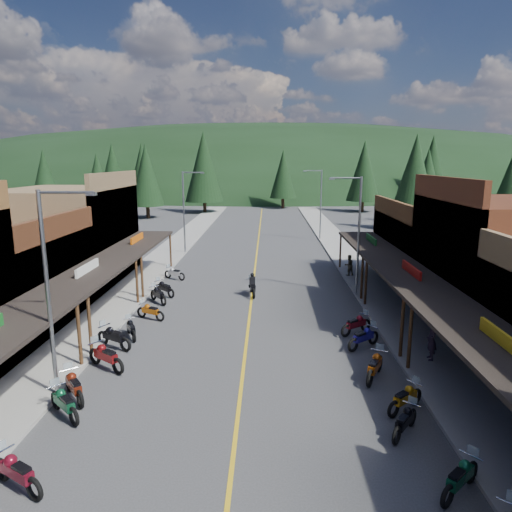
# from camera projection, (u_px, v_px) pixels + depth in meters

# --- Properties ---
(ground) EXTENTS (220.00, 220.00, 0.00)m
(ground) POSITION_uv_depth(u_px,v_px,m) (247.00, 339.00, 23.43)
(ground) COLOR #38383A
(ground) RESTS_ON ground
(centerline) EXTENTS (0.15, 90.00, 0.01)m
(centerline) POSITION_uv_depth(u_px,v_px,m) (256.00, 258.00, 43.00)
(centerline) COLOR gold
(centerline) RESTS_ON ground
(sidewalk_west) EXTENTS (3.40, 94.00, 0.15)m
(sidewalk_west) POSITION_uv_depth(u_px,v_px,m) (165.00, 257.00, 43.20)
(sidewalk_west) COLOR gray
(sidewalk_west) RESTS_ON ground
(sidewalk_east) EXTENTS (3.40, 94.00, 0.15)m
(sidewalk_east) POSITION_uv_depth(u_px,v_px,m) (349.00, 258.00, 42.77)
(sidewalk_east) COLOR gray
(sidewalk_east) RESTS_ON ground
(shop_west_3) EXTENTS (10.90, 10.20, 8.20)m
(shop_west_3) POSITION_uv_depth(u_px,v_px,m) (70.00, 235.00, 34.10)
(shop_west_3) COLOR brown
(shop_west_3) RESTS_ON ground
(shop_east_2) EXTENTS (10.90, 9.00, 8.20)m
(shop_east_2) POSITION_uv_depth(u_px,v_px,m) (509.00, 267.00, 24.04)
(shop_east_2) COLOR #562B19
(shop_east_2) RESTS_ON ground
(shop_east_3) EXTENTS (10.90, 10.20, 6.20)m
(shop_east_3) POSITION_uv_depth(u_px,v_px,m) (439.00, 250.00, 33.63)
(shop_east_3) COLOR #4C2D16
(shop_east_3) RESTS_ON ground
(streetlight_0) EXTENTS (2.16, 0.18, 8.00)m
(streetlight_0) POSITION_uv_depth(u_px,v_px,m) (51.00, 286.00, 16.82)
(streetlight_0) COLOR gray
(streetlight_0) RESTS_ON ground
(streetlight_1) EXTENTS (2.16, 0.18, 8.00)m
(streetlight_1) POSITION_uv_depth(u_px,v_px,m) (185.00, 208.00, 44.21)
(streetlight_1) COLOR gray
(streetlight_1) RESTS_ON ground
(streetlight_2) EXTENTS (2.16, 0.18, 8.00)m
(streetlight_2) POSITION_uv_depth(u_px,v_px,m) (357.00, 231.00, 30.17)
(streetlight_2) COLOR gray
(streetlight_2) RESTS_ON ground
(streetlight_3) EXTENTS (2.16, 0.18, 8.00)m
(streetlight_3) POSITION_uv_depth(u_px,v_px,m) (320.00, 201.00, 51.70)
(streetlight_3) COLOR gray
(streetlight_3) RESTS_ON ground
(ridge_hill) EXTENTS (310.00, 140.00, 60.00)m
(ridge_hill) POSITION_uv_depth(u_px,v_px,m) (264.00, 188.00, 155.52)
(ridge_hill) COLOR black
(ridge_hill) RESTS_ON ground
(pine_0) EXTENTS (5.04, 5.04, 11.00)m
(pine_0) POSITION_uv_depth(u_px,v_px,m) (44.00, 175.00, 83.74)
(pine_0) COLOR black
(pine_0) RESTS_ON ground
(pine_1) EXTENTS (5.88, 5.88, 12.50)m
(pine_1) POSITION_uv_depth(u_px,v_px,m) (142.00, 170.00, 91.02)
(pine_1) COLOR black
(pine_1) RESTS_ON ground
(pine_2) EXTENTS (6.72, 6.72, 14.00)m
(pine_2) POSITION_uv_depth(u_px,v_px,m) (204.00, 167.00, 78.79)
(pine_2) COLOR black
(pine_2) RESTS_ON ground
(pine_3) EXTENTS (5.04, 5.04, 11.00)m
(pine_3) POSITION_uv_depth(u_px,v_px,m) (283.00, 174.00, 86.58)
(pine_3) COLOR black
(pine_3) RESTS_ON ground
(pine_4) EXTENTS (5.88, 5.88, 12.50)m
(pine_4) POSITION_uv_depth(u_px,v_px,m) (364.00, 171.00, 80.21)
(pine_4) COLOR black
(pine_4) RESTS_ON ground
(pine_5) EXTENTS (6.72, 6.72, 14.00)m
(pine_5) POSITION_uv_depth(u_px,v_px,m) (432.00, 166.00, 91.41)
(pine_5) COLOR black
(pine_5) RESTS_ON ground
(pine_6) EXTENTS (5.04, 5.04, 11.00)m
(pine_6) POSITION_uv_depth(u_px,v_px,m) (512.00, 175.00, 83.60)
(pine_6) COLOR black
(pine_6) RESTS_ON ground
(pine_7) EXTENTS (5.88, 5.88, 12.50)m
(pine_7) POSITION_uv_depth(u_px,v_px,m) (113.00, 169.00, 97.09)
(pine_7) COLOR black
(pine_7) RESTS_ON ground
(pine_8) EXTENTS (4.48, 4.48, 10.00)m
(pine_8) POSITION_uv_depth(u_px,v_px,m) (98.00, 183.00, 61.88)
(pine_8) COLOR black
(pine_8) RESTS_ON ground
(pine_9) EXTENTS (4.93, 4.93, 10.80)m
(pine_9) POSITION_uv_depth(u_px,v_px,m) (427.00, 179.00, 65.57)
(pine_9) COLOR black
(pine_9) RESTS_ON ground
(pine_10) EXTENTS (5.38, 5.38, 11.60)m
(pine_10) POSITION_uv_depth(u_px,v_px,m) (146.00, 175.00, 71.40)
(pine_10) COLOR black
(pine_10) RESTS_ON ground
(pine_11) EXTENTS (5.82, 5.82, 12.40)m
(pine_11) POSITION_uv_depth(u_px,v_px,m) (415.00, 175.00, 58.65)
(pine_11) COLOR black
(pine_11) RESTS_ON ground
(bike_west_3) EXTENTS (2.21, 1.69, 1.22)m
(bike_west_3) POSITION_uv_depth(u_px,v_px,m) (17.00, 471.00, 12.57)
(bike_west_3) COLOR maroon
(bike_west_3) RESTS_ON ground
(bike_west_4) EXTENTS (2.04, 1.99, 1.22)m
(bike_west_4) POSITION_uv_depth(u_px,v_px,m) (64.00, 402.00, 16.17)
(bike_west_4) COLOR #0E492A
(bike_west_4) RESTS_ON ground
(bike_west_5) EXTENTS (1.88, 2.13, 1.22)m
(bike_west_5) POSITION_uv_depth(u_px,v_px,m) (74.00, 385.00, 17.39)
(bike_west_5) COLOR maroon
(bike_west_5) RESTS_ON ground
(bike_west_6) EXTENTS (2.36, 2.00, 1.34)m
(bike_west_6) POSITION_uv_depth(u_px,v_px,m) (106.00, 355.00, 19.91)
(bike_west_6) COLOR maroon
(bike_west_6) RESTS_ON ground
(bike_west_7) EXTENTS (2.30, 1.77, 1.27)m
(bike_west_7) POSITION_uv_depth(u_px,v_px,m) (114.00, 336.00, 22.18)
(bike_west_7) COLOR black
(bike_west_7) RESTS_ON ground
(bike_west_8) EXTENTS (1.42, 1.94, 1.07)m
(bike_west_8) POSITION_uv_depth(u_px,v_px,m) (131.00, 328.00, 23.54)
(bike_west_8) COLOR black
(bike_west_8) RESTS_ON ground
(bike_west_9) EXTENTS (2.00, 1.43, 1.10)m
(bike_west_9) POSITION_uv_depth(u_px,v_px,m) (150.00, 311.00, 26.22)
(bike_west_9) COLOR #B8590D
(bike_west_9) RESTS_ON ground
(bike_west_10) EXTENTS (1.84, 2.05, 1.19)m
(bike_west_10) POSITION_uv_depth(u_px,v_px,m) (158.00, 294.00, 29.30)
(bike_west_10) COLOR black
(bike_west_10) RESTS_ON ground
(bike_west_11) EXTENTS (2.02, 1.90, 1.19)m
(bike_west_11) POSITION_uv_depth(u_px,v_px,m) (164.00, 287.00, 30.81)
(bike_west_11) COLOR black
(bike_west_11) RESTS_ON ground
(bike_west_12) EXTENTS (2.00, 1.51, 1.11)m
(bike_west_12) POSITION_uv_depth(u_px,v_px,m) (175.00, 273.00, 35.10)
(bike_west_12) COLOR #AAA9AF
(bike_west_12) RESTS_ON ground
(bike_east_3) EXTENTS (1.92, 1.86, 1.15)m
(bike_east_3) POSITION_uv_depth(u_px,v_px,m) (461.00, 476.00, 12.41)
(bike_east_3) COLOR #0E482D
(bike_east_3) RESTS_ON ground
(bike_east_4) EXTENTS (1.65, 1.89, 1.08)m
(bike_east_4) POSITION_uv_depth(u_px,v_px,m) (405.00, 420.00, 15.16)
(bike_east_4) COLOR black
(bike_east_4) RESTS_ON ground
(bike_east_5) EXTENTS (1.93, 1.77, 1.13)m
(bike_east_5) POSITION_uv_depth(u_px,v_px,m) (405.00, 397.00, 16.60)
(bike_east_5) COLOR #AA6E0C
(bike_east_5) RESTS_ON ground
(bike_east_6) EXTENTS (1.66, 2.31, 1.27)m
(bike_east_6) POSITION_uv_depth(u_px,v_px,m) (375.00, 365.00, 19.03)
(bike_east_6) COLOR #A8470C
(bike_east_6) RESTS_ON ground
(bike_east_7) EXTENTS (2.10, 1.87, 1.21)m
(bike_east_7) POSITION_uv_depth(u_px,v_px,m) (364.00, 336.00, 22.20)
(bike_east_7) COLOR navy
(bike_east_7) RESTS_ON ground
(bike_east_8) EXTENTS (2.09, 1.78, 1.19)m
(bike_east_8) POSITION_uv_depth(u_px,v_px,m) (356.00, 323.00, 24.02)
(bike_east_8) COLOR maroon
(bike_east_8) RESTS_ON ground
(rider_on_bike) EXTENTS (1.03, 2.25, 1.65)m
(rider_on_bike) POSITION_uv_depth(u_px,v_px,m) (252.00, 286.00, 30.90)
(rider_on_bike) COLOR black
(rider_on_bike) RESTS_ON ground
(pedestrian_east_a) EXTENTS (0.49, 0.70, 1.84)m
(pedestrian_east_a) POSITION_uv_depth(u_px,v_px,m) (432.00, 340.00, 20.54)
(pedestrian_east_a) COLOR #2F2233
(pedestrian_east_a) RESTS_ON sidewalk_east
(pedestrian_east_b) EXTENTS (0.92, 0.76, 1.64)m
(pedestrian_east_b) POSITION_uv_depth(u_px,v_px,m) (349.00, 265.00, 35.76)
(pedestrian_east_b) COLOR #4D4630
(pedestrian_east_b) RESTS_ON sidewalk_east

